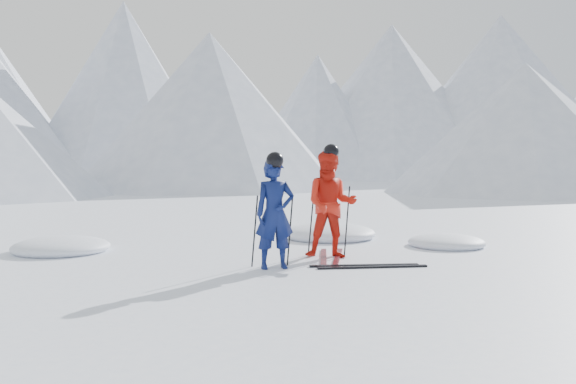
{
  "coord_description": "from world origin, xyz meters",
  "views": [
    {
      "loc": [
        -2.26,
        -9.68,
        1.63
      ],
      "look_at": [
        -1.46,
        0.5,
        1.1
      ],
      "focal_mm": 38.0,
      "sensor_mm": 36.0,
      "label": 1
    }
  ],
  "objects": [
    {
      "name": "ski_loose_b",
      "position": [
        -0.26,
        -0.64,
        0.01
      ],
      "size": [
        1.7,
        0.18,
        0.03
      ],
      "primitive_type": "cube",
      "rotation": [
        0.0,
        0.0,
        1.62
      ],
      "color": "black",
      "rests_on": "ground"
    },
    {
      "name": "snow_lumps",
      "position": [
        -1.2,
        1.93,
        0.0
      ],
      "size": [
        10.84,
        5.28,
        0.43
      ],
      "color": "white",
      "rests_on": "ground"
    },
    {
      "name": "pole_red_right",
      "position": [
        -0.45,
        0.52,
        0.6
      ],
      "size": [
        0.12,
        0.08,
        1.19
      ],
      "primitive_type": "cylinder",
      "rotation": [
        -0.05,
        0.08,
        0.0
      ],
      "color": "black",
      "rests_on": "ground"
    },
    {
      "name": "mountain_range",
      "position": [
        5.71,
        35.31,
        6.72
      ],
      "size": [
        106.15,
        62.94,
        15.53
      ],
      "color": "#B2BCD1",
      "rests_on": "ground"
    },
    {
      "name": "skier_red",
      "position": [
        -0.75,
        0.37,
        0.9
      ],
      "size": [
        0.98,
        0.82,
        1.8
      ],
      "primitive_type": "imported",
      "rotation": [
        0.0,
        0.0,
        -0.17
      ],
      "color": "red",
      "rests_on": "ground"
    },
    {
      "name": "pole_red_left",
      "position": [
        -1.05,
        0.62,
        0.6
      ],
      "size": [
        0.12,
        0.09,
        1.19
      ],
      "primitive_type": "cylinder",
      "rotation": [
        0.06,
        0.08,
        0.0
      ],
      "color": "black",
      "rests_on": "ground"
    },
    {
      "name": "ski_loose_a",
      "position": [
        -0.36,
        -0.49,
        0.01
      ],
      "size": [
        1.7,
        0.12,
        0.03
      ],
      "primitive_type": "cube",
      "rotation": [
        0.0,
        0.0,
        1.59
      ],
      "color": "black",
      "rests_on": "ground"
    },
    {
      "name": "ski_worn_left",
      "position": [
        -0.87,
        0.37,
        0.01
      ],
      "size": [
        0.32,
        1.7,
        0.03
      ],
      "primitive_type": "cube",
      "rotation": [
        0.0,
        0.0,
        -0.14
      ],
      "color": "black",
      "rests_on": "ground"
    },
    {
      "name": "pole_blue_right",
      "position": [
        -1.49,
        -0.31,
        0.55
      ],
      "size": [
        0.11,
        0.07,
        1.1
      ],
      "primitive_type": "cylinder",
      "rotation": [
        -0.04,
        0.08,
        0.0
      ],
      "color": "black",
      "rests_on": "ground"
    },
    {
      "name": "ski_worn_right",
      "position": [
        -0.63,
        0.37,
        0.01
      ],
      "size": [
        0.44,
        1.68,
        0.03
      ],
      "primitive_type": "cube",
      "rotation": [
        0.0,
        0.0,
        -0.21
      ],
      "color": "black",
      "rests_on": "ground"
    },
    {
      "name": "ground",
      "position": [
        0.0,
        0.0,
        0.0
      ],
      "size": [
        160.0,
        160.0,
        0.0
      ],
      "primitive_type": "plane",
      "color": "white",
      "rests_on": "ground"
    },
    {
      "name": "pole_blue_left",
      "position": [
        -2.04,
        -0.41,
        0.55
      ],
      "size": [
        0.11,
        0.08,
        1.1
      ],
      "primitive_type": "cylinder",
      "rotation": [
        0.05,
        0.08,
        0.0
      ],
      "color": "black",
      "rests_on": "ground"
    },
    {
      "name": "skier_blue",
      "position": [
        -1.74,
        -0.56,
        0.83
      ],
      "size": [
        0.67,
        0.51,
        1.65
      ],
      "primitive_type": "imported",
      "rotation": [
        0.0,
        0.0,
        0.21
      ],
      "color": "#0D184E",
      "rests_on": "ground"
    }
  ]
}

